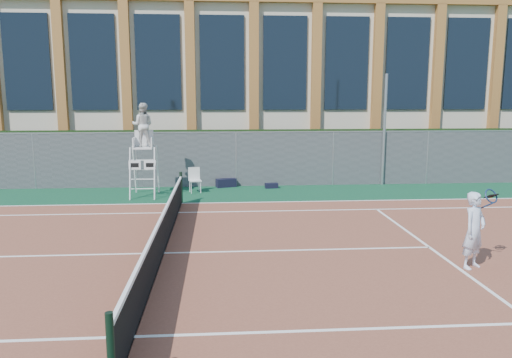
{
  "coord_description": "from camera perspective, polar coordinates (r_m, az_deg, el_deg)",
  "views": [
    {
      "loc": [
        1.36,
        -11.34,
        3.66
      ],
      "look_at": [
        2.39,
        3.0,
        1.26
      ],
      "focal_mm": 35.0,
      "sensor_mm": 36.0,
      "label": 1
    }
  ],
  "objects": [
    {
      "name": "sports_bag_far",
      "position": [
        19.98,
        1.78,
        -0.76
      ],
      "size": [
        0.54,
        0.3,
        0.2
      ],
      "primitive_type": "cube",
      "rotation": [
        0.0,
        0.0,
        0.16
      ],
      "color": "black",
      "rests_on": "apron"
    },
    {
      "name": "hedge",
      "position": [
        21.53,
        -7.71,
        2.56
      ],
      "size": [
        40.0,
        1.4,
        2.2
      ],
      "primitive_type": "cube",
      "color": "black",
      "rests_on": "ground"
    },
    {
      "name": "apron",
      "position": [
        12.94,
        -10.05,
        -7.09
      ],
      "size": [
        36.0,
        20.0,
        0.01
      ],
      "primitive_type": "cube",
      "color": "#0E3E2B",
      "rests_on": "ground"
    },
    {
      "name": "tennis_player",
      "position": [
        11.56,
        23.68,
        -5.37
      ],
      "size": [
        0.99,
        0.76,
        1.67
      ],
      "color": "silver",
      "rests_on": "tennis_court"
    },
    {
      "name": "sports_bag_near",
      "position": [
        20.24,
        -3.44,
        -0.44
      ],
      "size": [
        0.86,
        0.56,
        0.34
      ],
      "primitive_type": "cube",
      "rotation": [
        0.0,
        0.0,
        0.32
      ],
      "color": "black",
      "rests_on": "apron"
    },
    {
      "name": "building",
      "position": [
        29.32,
        -6.89,
        10.36
      ],
      "size": [
        45.0,
        10.6,
        8.22
      ],
      "color": "beige",
      "rests_on": "ground"
    },
    {
      "name": "plastic_chair",
      "position": [
        19.21,
        -7.03,
        0.15
      ],
      "size": [
        0.53,
        0.53,
        0.95
      ],
      "color": "silver",
      "rests_on": "apron"
    },
    {
      "name": "fence",
      "position": [
        20.35,
        -7.92,
        2.16
      ],
      "size": [
        40.0,
        0.06,
        2.2
      ],
      "primitive_type": null,
      "color": "#595E60",
      "rests_on": "ground"
    },
    {
      "name": "steel_pole",
      "position": [
        21.18,
        14.45,
        5.42
      ],
      "size": [
        0.12,
        0.12,
        4.55
      ],
      "primitive_type": "cylinder",
      "color": "#9EA0A5",
      "rests_on": "ground"
    },
    {
      "name": "ground",
      "position": [
        11.99,
        -10.54,
        -8.47
      ],
      "size": [
        120.0,
        120.0,
        0.0
      ],
      "primitive_type": "plane",
      "color": "#233814"
    },
    {
      "name": "tennis_net",
      "position": [
        11.84,
        -10.61,
        -6.0
      ],
      "size": [
        0.1,
        11.3,
        1.1
      ],
      "color": "black",
      "rests_on": "ground"
    },
    {
      "name": "tennis_court",
      "position": [
        11.99,
        -10.54,
        -8.38
      ],
      "size": [
        23.77,
        10.97,
        0.02
      ],
      "primitive_type": "cube",
      "color": "brown",
      "rests_on": "apron"
    },
    {
      "name": "umpire_chair",
      "position": [
        18.63,
        -12.81,
        5.74
      ],
      "size": [
        0.96,
        1.48,
        3.45
      ],
      "color": "white",
      "rests_on": "ground"
    }
  ]
}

